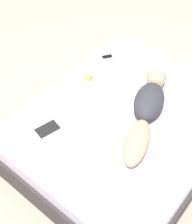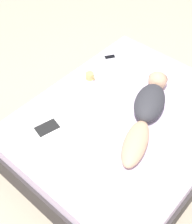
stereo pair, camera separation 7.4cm
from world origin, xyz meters
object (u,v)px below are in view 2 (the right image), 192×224
at_px(open_magazine, 42,121).
at_px(cell_phone, 110,57).
at_px(person, 148,108).
at_px(coffee_mug, 90,76).

relative_size(open_magazine, cell_phone, 3.01).
xyz_separation_m(person, coffee_mug, (-0.82, 0.02, -0.06)).
height_order(person, open_magazine, person).
xyz_separation_m(open_magazine, cell_phone, (-0.16, 1.28, 0.00)).
bearing_deg(cell_phone, person, 5.30).
distance_m(person, open_magazine, 1.09).
bearing_deg(person, open_magazine, -154.20).
bearing_deg(cell_phone, coffee_mug, -46.34).
relative_size(person, open_magazine, 2.52).
xyz_separation_m(person, open_magazine, (-0.74, -0.79, -0.09)).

